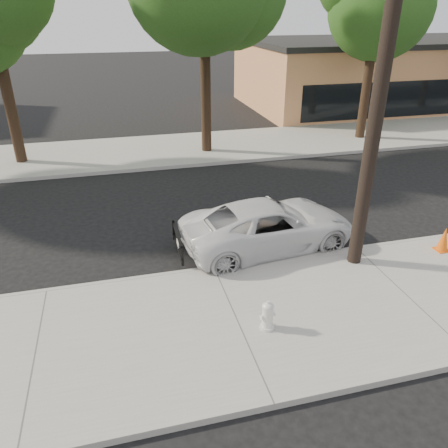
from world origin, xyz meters
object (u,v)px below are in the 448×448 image
Objects in this scene: utility_pole at (382,78)px; police_cruiser at (269,225)px; fire_hydrant at (268,316)px; traffic_cone at (444,239)px.

police_cruiser is (-1.82, 1.50, -4.03)m from utility_pole.
traffic_cone is (5.65, 1.84, 0.03)m from fire_hydrant.
fire_hydrant is at bearing 153.46° from police_cruiser.
utility_pole reaches higher than traffic_cone.
police_cruiser is 3.68m from fire_hydrant.
utility_pole is at bearing 20.45° from fire_hydrant.
fire_hydrant is at bearing -161.93° from traffic_cone.
utility_pole reaches higher than police_cruiser.
fire_hydrant is (-3.08, -1.95, -4.25)m from utility_pole.
utility_pole is 5.60m from fire_hydrant.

